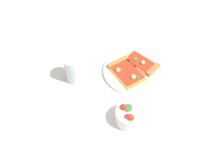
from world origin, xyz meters
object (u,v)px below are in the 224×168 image
(plate, at_px, (133,71))
(soda_glass, at_px, (74,69))
(pizza_slice_near, at_px, (143,64))
(pizza_slice_far, at_px, (125,71))
(salad_bowl, at_px, (129,116))

(plate, bearing_deg, soda_glass, 42.47)
(pizza_slice_near, height_order, soda_glass, soda_glass)
(plate, distance_m, pizza_slice_far, 0.04)
(pizza_slice_near, bearing_deg, salad_bowl, 109.18)
(pizza_slice_far, distance_m, salad_bowl, 0.22)
(soda_glass, bearing_deg, plate, -137.53)
(pizza_slice_near, bearing_deg, pizza_slice_far, 61.74)
(salad_bowl, bearing_deg, pizza_slice_near, -70.82)
(pizza_slice_far, height_order, salad_bowl, salad_bowl)
(pizza_slice_far, bearing_deg, pizza_slice_near, -118.26)
(pizza_slice_far, distance_m, soda_glass, 0.21)
(pizza_slice_far, bearing_deg, plate, -127.59)
(salad_bowl, height_order, soda_glass, soda_glass)
(plate, height_order, pizza_slice_near, pizza_slice_near)
(salad_bowl, distance_m, soda_glass, 0.29)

